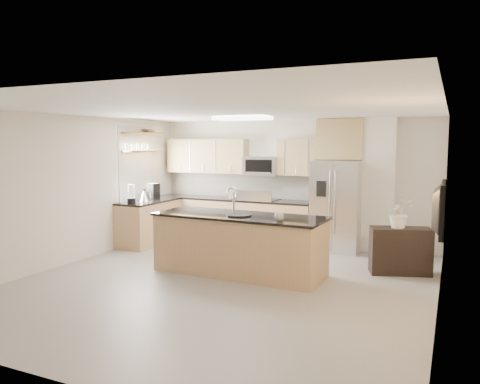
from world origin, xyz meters
The scene contains 27 objects.
floor centered at (0.00, 0.00, 0.00)m, with size 6.50×6.50×0.00m, color gray.
ceiling centered at (0.00, 0.00, 2.60)m, with size 6.00×6.50×0.02m, color white.
wall_back centered at (0.00, 3.25, 1.30)m, with size 6.00×0.02×2.60m, color silver.
wall_front centered at (0.00, -3.25, 1.30)m, with size 6.00×0.02×2.60m, color silver.
wall_left centered at (-3.00, 0.00, 1.30)m, with size 0.02×6.50×2.60m, color silver.
wall_right centered at (3.00, 0.00, 1.30)m, with size 0.02×6.50×2.60m, color silver.
back_counter centered at (-1.23, 2.93, 0.47)m, with size 3.55×0.66×1.44m.
left_counter centered at (-2.67, 1.85, 0.46)m, with size 0.66×1.50×0.92m.
range centered at (-0.60, 2.92, 0.47)m, with size 0.76×0.64×1.14m.
upper_cabinets centered at (-1.30, 3.09, 1.83)m, with size 3.50×0.33×0.75m.
microwave centered at (-0.60, 3.04, 1.63)m, with size 0.76×0.40×0.40m.
refrigerator centered at (1.06, 2.87, 0.89)m, with size 0.92×0.78×1.78m.
partition_column centered at (1.82, 3.10, 1.30)m, with size 0.60×0.30×2.60m, color white.
window centered at (-2.98, 1.85, 1.65)m, with size 0.04×1.15×1.65m.
shelf_lower centered at (-2.85, 1.95, 1.95)m, with size 0.30×1.20×0.04m, color olive.
shelf_upper centered at (-2.85, 1.95, 2.32)m, with size 0.30×1.20×0.04m, color olive.
ceiling_fixture centered at (-0.40, 1.60, 2.56)m, with size 1.00×0.50×0.06m, color white.
island centered at (0.00, 0.59, 0.48)m, with size 2.83×1.11×1.39m.
credenza centered at (2.38, 1.66, 0.38)m, with size 0.94×0.40×0.76m, color black.
cup centered at (0.78, 0.33, 1.02)m, with size 0.14×0.14×0.11m, color silver.
platter centered at (0.04, 0.49, 0.98)m, with size 0.40×0.40×0.02m, color black.
blender centered at (-2.67, 1.28, 1.09)m, with size 0.16×0.16×0.38m.
kettle centered at (-2.62, 1.63, 1.04)m, with size 0.21×0.21×0.27m.
coffee_maker centered at (-2.69, 2.06, 1.08)m, with size 0.21×0.24×0.34m.
bowl centered at (-2.85, 2.15, 2.38)m, with size 0.37×0.37×0.09m, color silver.
flower_vase centered at (2.36, 1.61, 1.12)m, with size 0.66×0.57×0.73m, color white.
television centered at (2.91, -0.20, 1.35)m, with size 1.08×0.14×0.62m, color black.
Camera 1 is at (3.12, -6.18, 2.12)m, focal length 35.00 mm.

